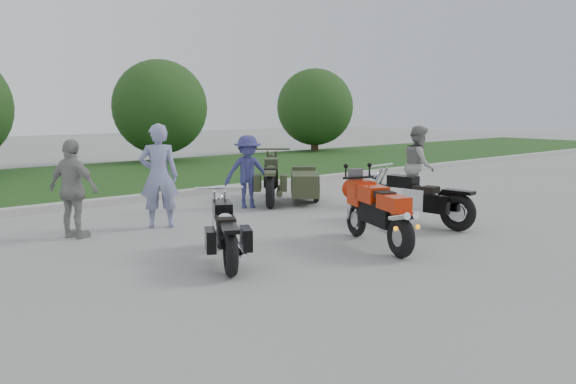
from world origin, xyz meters
TOP-DOWN VIEW (x-y plane):
  - ground at (0.00, 0.00)m, footprint 80.00×80.00m
  - curb at (0.00, 6.00)m, footprint 60.00×0.30m
  - grass_strip at (0.00, 10.15)m, footprint 60.00×8.00m
  - tree_mid_right at (4.00, 13.50)m, footprint 3.60×3.60m
  - tree_far_right at (12.00, 13.50)m, footprint 3.60×3.60m
  - sportbike_red at (0.63, -0.55)m, footprint 0.88×2.00m
  - cruiser_left at (-1.74, 0.21)m, footprint 1.10×1.96m
  - cruiser_right at (2.51, 0.05)m, footprint 0.55×2.35m
  - cruiser_sidecar at (2.26, 3.58)m, footprint 2.12×2.37m
  - person_stripe at (-1.35, 3.00)m, footprint 0.83×0.74m
  - person_grey at (4.37, 1.55)m, footprint 1.10×1.07m
  - person_denim at (1.08, 3.62)m, footprint 1.19×0.99m
  - person_back at (-2.86, 3.13)m, footprint 0.82×1.06m

SIDE VIEW (x-z plane):
  - ground at x=0.00m, z-range 0.00..0.00m
  - grass_strip at x=0.00m, z-range 0.00..0.14m
  - curb at x=0.00m, z-range 0.00..0.15m
  - cruiser_left at x=-1.74m, z-range 0.01..0.83m
  - cruiser_right at x=2.51m, z-range 0.01..0.92m
  - cruiser_sidecar at x=2.26m, z-range -0.03..0.96m
  - sportbike_red at x=0.63m, z-range 0.09..1.07m
  - person_denim at x=1.08m, z-range 0.00..1.60m
  - person_back at x=-2.86m, z-range 0.00..1.68m
  - person_grey at x=4.37m, z-range 0.00..1.79m
  - person_stripe at x=-1.35m, z-range 0.00..1.91m
  - tree_mid_right at x=4.00m, z-range 0.19..4.19m
  - tree_far_right at x=12.00m, z-range 0.19..4.19m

